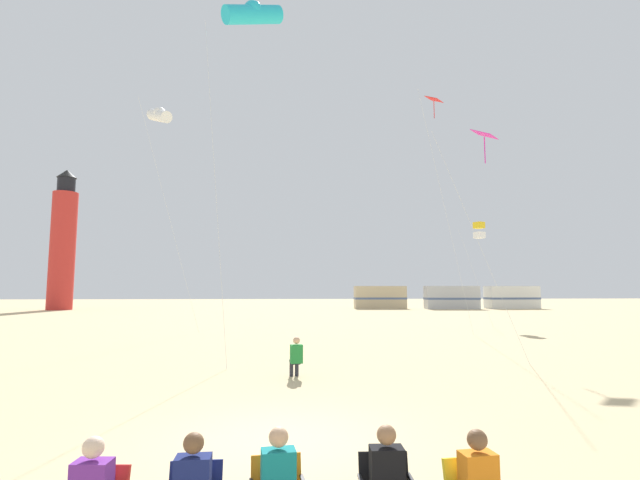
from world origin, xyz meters
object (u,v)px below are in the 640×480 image
kite_diamond_magenta (484,142)px  kite_box_gold (479,230)px  rv_van_tan (380,297)px  kite_tube_white (159,115)px  kite_flyer_standing (296,356)px  rv_van_silver (451,298)px  kite_tube_cyan (253,14)px  kite_diamond_scarlet (435,111)px  lighthouse_distant (63,243)px  rv_van_white (512,297)px

kite_diamond_magenta → kite_box_gold: bearing=68.1°
kite_diamond_magenta → rv_van_tan: (3.56, 40.16, -7.01)m
kite_tube_white → kite_diamond_magenta: bearing=-32.3°
kite_flyer_standing → rv_van_silver: 46.67m
kite_tube_cyan → rv_van_tan: size_ratio=2.13×
kite_box_gold → rv_van_tan: (-1.93, 26.46, -5.21)m
kite_tube_white → rv_van_silver: size_ratio=2.08×
kite_diamond_scarlet → lighthouse_distant: 46.92m
kite_diamond_magenta → kite_tube_cyan: bearing=-176.1°
kite_flyer_standing → lighthouse_distant: lighthouse_distant is taller
rv_van_silver → lighthouse_distant: bearing=-176.6°
kite_tube_white → rv_van_silver: 41.37m
kite_box_gold → kite_diamond_scarlet: (-4.62, -5.08, 6.59)m
kite_tube_cyan → kite_diamond_scarlet: (10.15, 9.26, 0.07)m
kite_flyer_standing → lighthouse_distant: bearing=-67.9°
rv_van_white → kite_tube_white: bearing=-143.9°
kite_box_gold → kite_tube_white: bearing=-170.1°
rv_van_tan → rv_van_white: (16.55, -1.21, 0.00)m
kite_box_gold → rv_van_white: 29.64m
kite_diamond_magenta → rv_van_white: kite_diamond_magenta is taller
rv_van_white → lighthouse_distant: bearing=177.5°
kite_tube_cyan → kite_diamond_scarlet: kite_diamond_scarlet is taller
rv_van_white → rv_van_silver: bearing=-177.8°
kite_tube_white → rv_van_tan: bearing=57.3°
kite_diamond_scarlet → rv_van_white: size_ratio=2.16×
kite_diamond_magenta → kite_flyer_standing: bearing=-151.8°
kite_flyer_standing → kite_box_gold: (13.07, 17.76, 5.99)m
kite_diamond_scarlet → kite_tube_cyan: bearing=-137.6°
kite_diamond_scarlet → kite_box_gold: bearing=47.7°
kite_flyer_standing → rv_van_silver: (19.69, 42.31, 0.78)m
kite_diamond_scarlet → rv_van_white: 37.81m
rv_van_tan → kite_diamond_magenta: bearing=-93.5°
rv_van_silver → kite_tube_cyan: bearing=-114.9°
rv_van_silver → kite_diamond_magenta: bearing=-103.7°
lighthouse_distant → rv_van_silver: size_ratio=2.55×
kite_tube_cyan → kite_tube_white: size_ratio=1.01×
kite_flyer_standing → rv_van_tan: (11.14, 44.22, 0.78)m
kite_tube_white → rv_van_silver: kite_tube_white is taller
kite_tube_cyan → lighthouse_distant: (-25.55, 39.24, -5.29)m
rv_van_silver → kite_tube_white: bearing=-130.8°
kite_tube_white → rv_van_tan: size_ratio=2.11×
kite_diamond_scarlet → rv_van_tan: 33.78m
kite_tube_white → rv_van_white: kite_tube_white is taller
lighthouse_distant → kite_tube_cyan: bearing=-56.9°
kite_diamond_magenta → rv_van_white: 44.40m
kite_diamond_magenta → rv_van_tan: size_ratio=1.38×
kite_tube_cyan → kite_tube_white: kite_tube_cyan is taller
rv_van_silver → rv_van_tan: bearing=171.3°
lighthouse_distant → rv_van_white: bearing=0.4°
kite_diamond_magenta → kite_diamond_scarlet: (0.88, 8.62, 4.79)m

